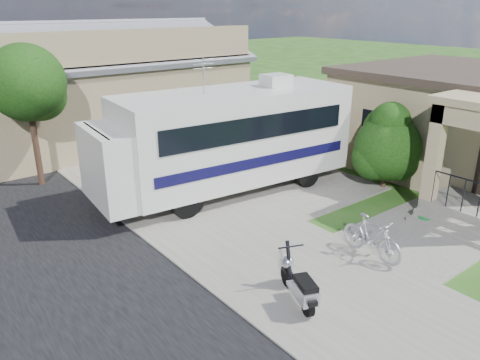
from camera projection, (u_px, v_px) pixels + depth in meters
ground at (321, 255)px, 11.21m from camera, size 120.00×120.00×0.00m
sidewalk_slab at (109, 160)px, 17.97m from camera, size 4.00×80.00×0.06m
driveway_slab at (250, 186)px, 15.38m from camera, size 7.00×6.00×0.05m
walk_slab at (428, 233)px, 12.21m from camera, size 4.00×3.00×0.05m
house at (463, 119)px, 16.80m from camera, size 9.47×7.80×3.54m
warehouse at (89, 92)px, 20.78m from camera, size 12.50×8.40×5.04m
street_tree_a at (30, 86)px, 14.58m from camera, size 2.44×2.40×4.58m
motorhome at (226, 137)px, 14.43m from camera, size 8.38×3.29×4.19m
shrub at (387, 144)px, 14.92m from camera, size 2.31×2.20×2.83m
scooter at (299, 285)px, 9.18m from camera, size 0.83×1.48×1.02m
bicycle at (371, 239)px, 10.87m from camera, size 0.52×1.68×1.00m
garden_hose at (424, 221)px, 12.79m from camera, size 0.34×0.34×0.15m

